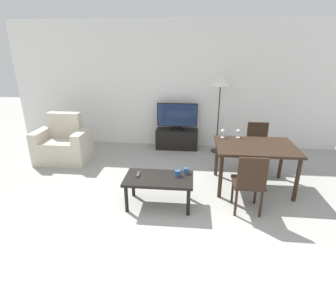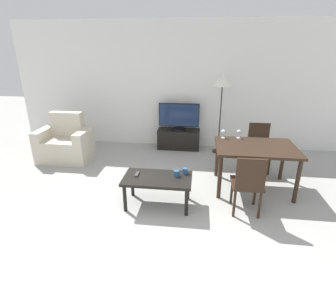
# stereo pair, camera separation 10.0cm
# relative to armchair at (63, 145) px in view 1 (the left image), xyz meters

# --- Properties ---
(ground_plane) EXTENTS (18.00, 18.00, 0.00)m
(ground_plane) POSITION_rel_armchair_xyz_m (2.09, -2.34, -0.34)
(ground_plane) COLOR #9E9E99
(wall_back) EXTENTS (7.20, 0.06, 2.70)m
(wall_back) POSITION_rel_armchair_xyz_m (2.09, 1.17, 1.01)
(wall_back) COLOR white
(wall_back) RESTS_ON ground_plane
(armchair) EXTENTS (1.00, 0.64, 0.94)m
(armchair) POSITION_rel_armchair_xyz_m (0.00, 0.00, 0.00)
(armchair) COLOR beige
(armchair) RESTS_ON ground_plane
(tv_stand) EXTENTS (0.92, 0.36, 0.43)m
(tv_stand) POSITION_rel_armchair_xyz_m (2.18, 0.92, -0.12)
(tv_stand) COLOR black
(tv_stand) RESTS_ON ground_plane
(tv) EXTENTS (0.87, 0.31, 0.59)m
(tv) POSITION_rel_armchair_xyz_m (2.18, 0.91, 0.39)
(tv) COLOR black
(tv) RESTS_ON tv_stand
(coffee_table) EXTENTS (0.95, 0.53, 0.44)m
(coffee_table) POSITION_rel_armchair_xyz_m (2.08, -1.38, 0.05)
(coffee_table) COLOR black
(coffee_table) RESTS_ON ground_plane
(dining_table) EXTENTS (1.21, 0.86, 0.72)m
(dining_table) POSITION_rel_armchair_xyz_m (3.50, -0.72, 0.30)
(dining_table) COLOR black
(dining_table) RESTS_ON ground_plane
(dining_chair_near) EXTENTS (0.40, 0.40, 0.86)m
(dining_chair_near) POSITION_rel_armchair_xyz_m (3.29, -1.45, 0.14)
(dining_chair_near) COLOR black
(dining_chair_near) RESTS_ON ground_plane
(dining_chair_far) EXTENTS (0.40, 0.40, 0.86)m
(dining_chair_far) POSITION_rel_armchair_xyz_m (3.71, 0.02, 0.14)
(dining_chair_far) COLOR black
(dining_chair_far) RESTS_ON ground_plane
(floor_lamp) EXTENTS (0.38, 0.38, 1.64)m
(floor_lamp) POSITION_rel_armchair_xyz_m (3.05, 0.80, 1.11)
(floor_lamp) COLOR black
(floor_lamp) RESTS_ON ground_plane
(remote_primary) EXTENTS (0.04, 0.15, 0.02)m
(remote_primary) POSITION_rel_armchair_xyz_m (1.78, -1.34, 0.11)
(remote_primary) COLOR #38383D
(remote_primary) RESTS_ON coffee_table
(cup_white_near) EXTENTS (0.08, 0.08, 0.08)m
(cup_white_near) POSITION_rel_armchair_xyz_m (2.33, -1.31, 0.14)
(cup_white_near) COLOR navy
(cup_white_near) RESTS_ON coffee_table
(cup_colored_far) EXTENTS (0.08, 0.08, 0.08)m
(cup_colored_far) POSITION_rel_armchair_xyz_m (2.45, -1.22, 0.14)
(cup_colored_far) COLOR navy
(cup_colored_far) RESTS_ON coffee_table
(wine_glass_left) EXTENTS (0.07, 0.07, 0.15)m
(wine_glass_left) POSITION_rel_armchair_xyz_m (3.28, -0.37, 0.49)
(wine_glass_left) COLOR silver
(wine_glass_left) RESTS_ON dining_table
(wine_glass_center) EXTENTS (0.07, 0.07, 0.15)m
(wine_glass_center) POSITION_rel_armchair_xyz_m (3.02, -0.39, 0.49)
(wine_glass_center) COLOR silver
(wine_glass_center) RESTS_ON dining_table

